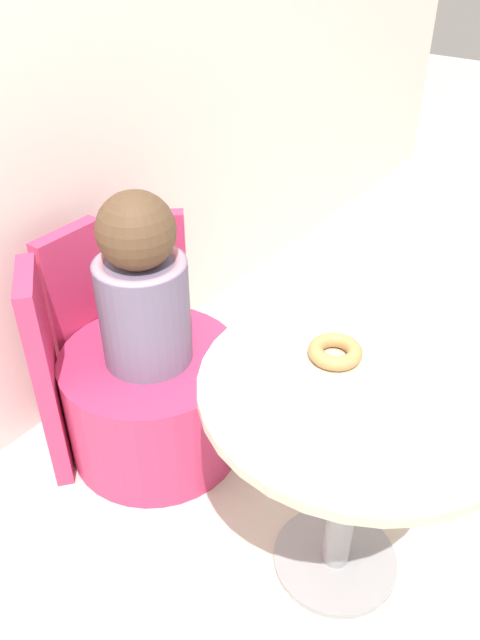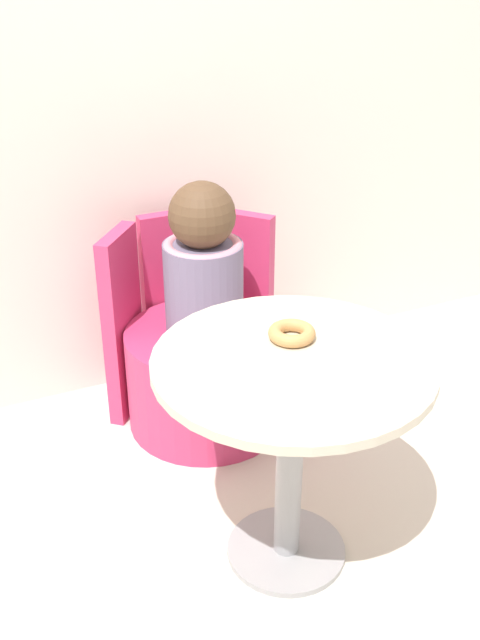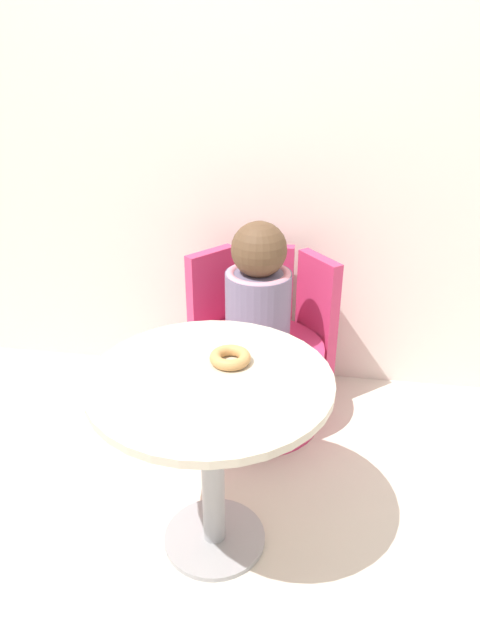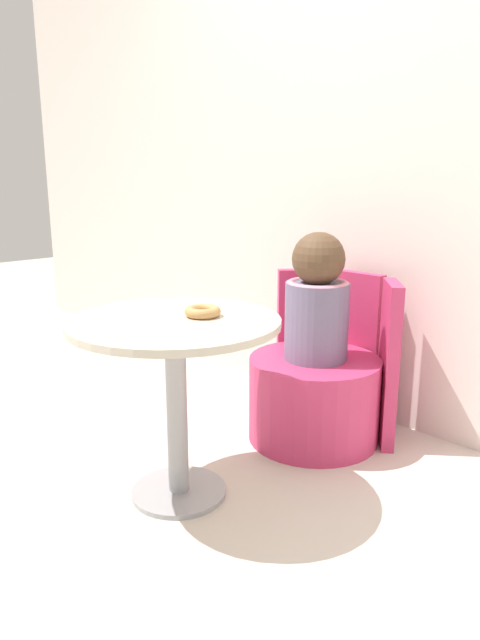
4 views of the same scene
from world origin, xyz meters
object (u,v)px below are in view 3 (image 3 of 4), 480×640
Objects in this scene: tub_chair at (257,382)px; child_figure at (258,291)px; round_table at (212,417)px; donut at (230,358)px.

tub_chair is 1.05× the size of child_figure.
round_table is 0.18m from donut.
tub_chair is 0.42m from child_figure.
child_figure reaches higher than tub_chair.
round_table is at bearing -114.07° from donut.
donut is at bearing -90.61° from child_figure.
tub_chair is at bearing 86.25° from round_table.
round_table is 5.80× the size of donut.
child_figure is at bearing 86.25° from round_table.
child_figure is (0.04, 0.69, 0.10)m from round_table.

